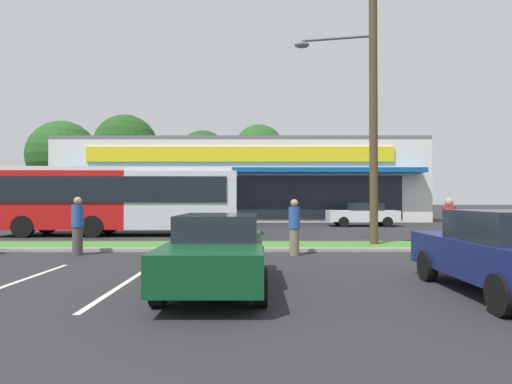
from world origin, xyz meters
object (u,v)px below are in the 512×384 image
(pedestrian_mid, at_px, (449,229))
(pedestrian_far, at_px, (78,226))
(car_3, at_px, (506,253))
(utility_pole, at_px, (370,91))
(city_bus, at_px, (120,199))
(car_2, at_px, (218,250))
(car_0, at_px, (195,214))
(pedestrian_by_pole, at_px, (295,227))
(car_1, at_px, (363,214))

(pedestrian_mid, height_order, pedestrian_far, pedestrian_far)
(car_3, bearing_deg, utility_pole, 2.81)
(city_bus, height_order, car_2, city_bus)
(pedestrian_far, bearing_deg, car_0, 44.23)
(car_2, bearing_deg, pedestrian_by_pole, 157.40)
(car_0, relative_size, pedestrian_by_pole, 2.63)
(car_3, distance_m, pedestrian_mid, 4.60)
(car_0, height_order, car_1, car_0)
(city_bus, bearing_deg, car_1, 25.02)
(city_bus, relative_size, pedestrian_by_pole, 6.56)
(utility_pole, distance_m, pedestrian_by_pole, 6.11)
(utility_pole, relative_size, car_3, 2.41)
(car_2, xyz_separation_m, pedestrian_by_pole, (1.95, 4.68, 0.13))
(car_0, xyz_separation_m, pedestrian_mid, (9.55, -15.41, 0.12))
(utility_pole, xyz_separation_m, city_bus, (-10.73, 5.02, -3.95))
(pedestrian_by_pole, relative_size, pedestrian_far, 0.96)
(utility_pole, height_order, pedestrian_mid, utility_pole)
(car_3, bearing_deg, pedestrian_by_pole, 31.47)
(car_0, distance_m, pedestrian_mid, 18.14)
(city_bus, relative_size, car_3, 2.58)
(utility_pole, bearing_deg, pedestrian_by_pole, -142.44)
(car_0, bearing_deg, pedestrian_by_pole, 109.77)
(car_3, xyz_separation_m, pedestrian_by_pole, (-3.34, 5.46, 0.09))
(car_0, bearing_deg, car_1, 177.91)
(pedestrian_far, bearing_deg, car_2, -84.32)
(car_3, distance_m, pedestrian_by_pole, 6.40)
(car_0, relative_size, pedestrian_mid, 2.58)
(car_0, relative_size, car_1, 1.04)
(car_0, height_order, car_2, car_0)
(pedestrian_far, bearing_deg, car_3, -68.35)
(utility_pole, bearing_deg, pedestrian_mid, -66.63)
(city_bus, xyz_separation_m, car_1, (13.43, 6.76, -1.00))
(utility_pole, height_order, car_3, utility_pole)
(city_bus, bearing_deg, pedestrian_mid, -35.94)
(car_0, distance_m, car_2, 19.40)
(city_bus, distance_m, car_0, 7.67)
(utility_pole, height_order, city_bus, utility_pole)
(utility_pole, xyz_separation_m, car_0, (-8.15, 12.17, -4.93))
(car_1, distance_m, pedestrian_far, 18.68)
(utility_pole, distance_m, car_0, 15.46)
(car_3, height_order, pedestrian_far, pedestrian_far)
(car_3, bearing_deg, car_1, -6.78)
(pedestrian_far, bearing_deg, pedestrian_by_pole, -40.40)
(city_bus, xyz_separation_m, pedestrian_mid, (12.14, -8.26, -0.87))
(utility_pole, relative_size, car_2, 2.24)
(city_bus, height_order, car_0, city_bus)
(car_1, distance_m, pedestrian_by_pole, 15.15)
(pedestrian_by_pole, distance_m, pedestrian_far, 6.76)
(city_bus, distance_m, pedestrian_by_pole, 10.70)
(city_bus, distance_m, pedestrian_mid, 14.71)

